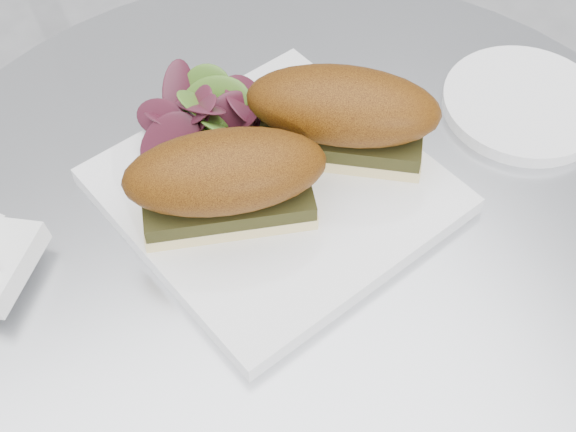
# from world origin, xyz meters

# --- Properties ---
(table) EXTENTS (0.70, 0.70, 0.73)m
(table) POSITION_xyz_m (0.00, 0.00, 0.49)
(table) COLOR #B3B7BB
(table) RESTS_ON ground
(plate) EXTENTS (0.29, 0.29, 0.02)m
(plate) POSITION_xyz_m (-0.00, 0.05, 0.74)
(plate) COLOR white
(plate) RESTS_ON table
(sandwich_left) EXTENTS (0.17, 0.11, 0.08)m
(sandwich_left) POSITION_xyz_m (-0.05, 0.03, 0.79)
(sandwich_left) COLOR #F9D89C
(sandwich_left) RESTS_ON plate
(sandwich_right) EXTENTS (0.17, 0.15, 0.08)m
(sandwich_right) POSITION_xyz_m (0.06, 0.06, 0.79)
(sandwich_right) COLOR #F9D89C
(sandwich_right) RESTS_ON plate
(salad) EXTENTS (0.12, 0.12, 0.05)m
(salad) POSITION_xyz_m (-0.04, 0.12, 0.77)
(salad) COLOR #56832B
(salad) RESTS_ON plate
(saucer) EXTENTS (0.15, 0.15, 0.01)m
(saucer) POSITION_xyz_m (0.25, 0.05, 0.74)
(saucer) COLOR white
(saucer) RESTS_ON table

